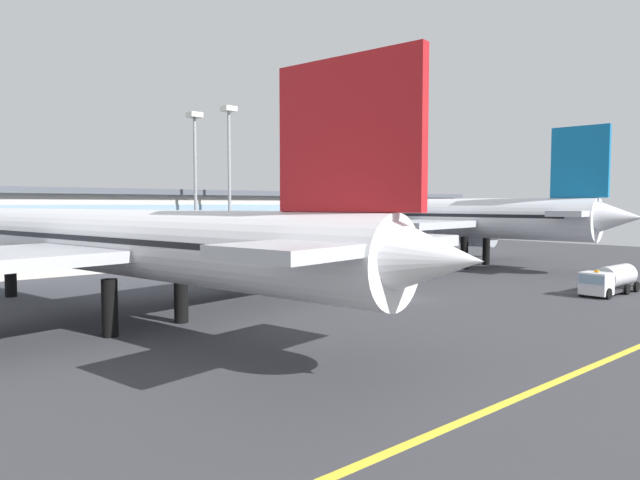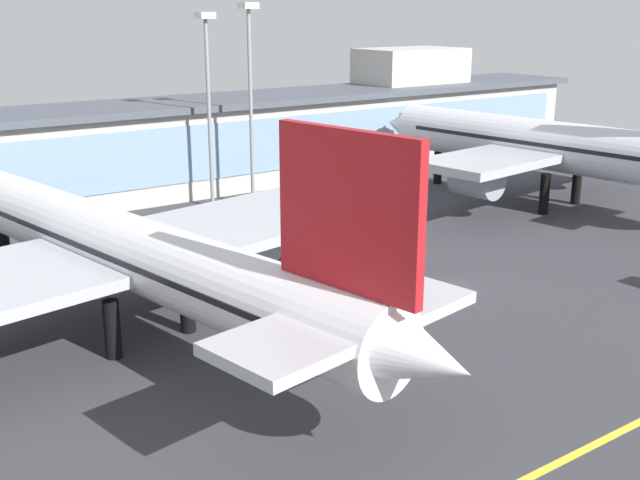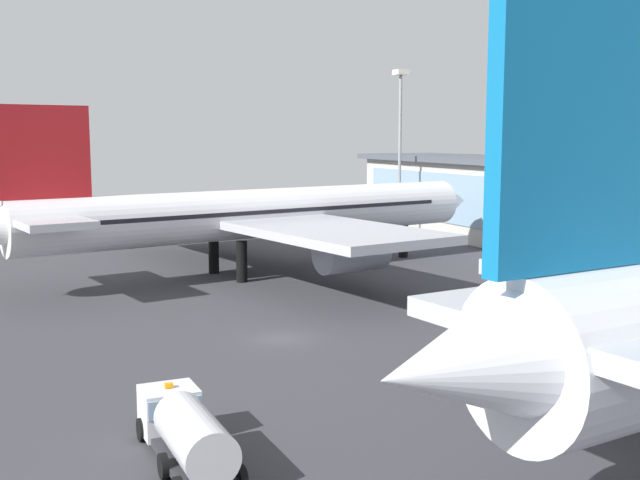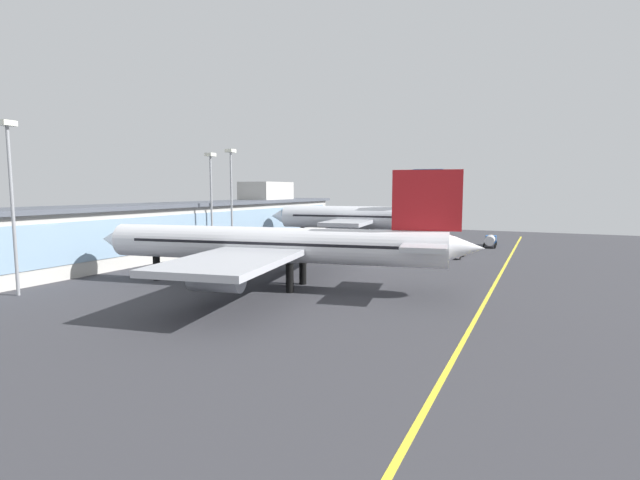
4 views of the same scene
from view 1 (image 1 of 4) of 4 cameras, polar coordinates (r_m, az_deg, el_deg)
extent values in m
plane|color=#38383D|center=(56.26, 8.73, -5.90)|extent=(180.00, 180.00, 0.00)
cube|color=beige|center=(92.28, -13.54, 1.07)|extent=(126.08, 12.00, 10.58)
cube|color=#84A3BC|center=(86.93, -11.71, 1.29)|extent=(121.04, 0.20, 6.77)
cube|color=#4C515B|center=(92.21, -13.59, 4.61)|extent=(129.08, 14.00, 0.80)
cube|color=beige|center=(116.10, 2.83, 5.77)|extent=(16.00, 10.00, 6.00)
cylinder|color=black|center=(42.51, -20.37, -6.42)|extent=(1.10, 1.10, 4.05)
cylinder|color=black|center=(45.85, -13.79, -5.57)|extent=(1.10, 1.10, 4.05)
cylinder|color=black|center=(64.69, -28.66, -3.24)|extent=(1.10, 1.10, 4.05)
cylinder|color=silver|center=(47.03, -19.83, -0.17)|extent=(13.92, 50.99, 5.07)
cone|color=silver|center=(27.62, 10.84, -1.78)|extent=(5.22, 6.24, 4.31)
cube|color=black|center=(47.01, -19.84, 0.29)|extent=(12.54, 42.98, 0.41)
cube|color=#B7BAC1|center=(47.08, -19.81, -0.94)|extent=(48.80, 20.34, 0.81)
cylinder|color=#999EA8|center=(56.61, -9.18, -2.06)|extent=(4.65, 7.14, 3.55)
cube|color=red|center=(30.30, 2.77, 10.52)|extent=(2.21, 9.13, 8.11)
cube|color=#B7BAC1|center=(30.16, 2.74, -0.54)|extent=(15.91, 8.17, 0.65)
cylinder|color=black|center=(83.58, 14.30, -1.25)|extent=(1.10, 1.10, 4.61)
cylinder|color=black|center=(89.73, 16.36, -0.96)|extent=(1.10, 1.10, 4.61)
cylinder|color=black|center=(96.24, 5.59, -0.53)|extent=(1.10, 1.10, 4.61)
cylinder|color=silver|center=(87.86, 13.56, 2.19)|extent=(10.56, 40.19, 5.76)
cone|color=silver|center=(100.02, 2.62, 2.45)|extent=(6.06, 5.81, 5.47)
cone|color=silver|center=(79.72, 27.54, 2.05)|extent=(5.63, 6.88, 4.89)
cube|color=#84A3BC|center=(97.92, 4.12, 3.01)|extent=(4.78, 4.53, 1.73)
cube|color=black|center=(87.85, 13.57, 2.47)|extent=(9.84, 33.88, 0.46)
cube|color=#B7BAC1|center=(87.88, 13.56, 1.72)|extent=(36.84, 13.85, 0.92)
cylinder|color=#999EA8|center=(80.07, 9.18, -0.03)|extent=(4.63, 5.62, 4.03)
cylinder|color=#999EA8|center=(97.55, 15.63, 0.53)|extent=(4.63, 5.62, 4.03)
cube|color=#0F6BA8|center=(81.11, 24.65, 7.13)|extent=(1.56, 7.19, 9.21)
cube|color=#B7BAC1|center=(80.94, 24.53, 2.45)|extent=(11.95, 5.74, 0.74)
cylinder|color=black|center=(62.12, 27.00, -4.84)|extent=(1.10, 0.30, 1.10)
cylinder|color=black|center=(63.12, 24.81, -4.65)|extent=(1.10, 0.30, 1.10)
cylinder|color=black|center=(66.27, 28.47, -4.37)|extent=(1.10, 0.30, 1.10)
cylinder|color=black|center=(67.22, 26.39, -4.20)|extent=(1.10, 0.30, 1.10)
cylinder|color=black|center=(68.62, 29.21, -4.13)|extent=(1.10, 0.30, 1.10)
cylinder|color=black|center=(69.53, 27.19, -3.97)|extent=(1.10, 0.30, 1.10)
cube|color=#2D2D33|center=(66.58, 27.36, -4.39)|extent=(7.56, 2.34, 0.30)
cube|color=silver|center=(62.74, 26.01, -3.94)|extent=(2.34, 2.60, 2.20)
cube|color=#84A3BC|center=(62.68, 26.02, -3.51)|extent=(2.44, 2.50, 0.88)
cylinder|color=silver|center=(66.92, 27.57, -3.23)|extent=(5.58, 2.30, 2.30)
cube|color=orange|center=(62.60, 26.04, -2.84)|extent=(0.30, 0.40, 0.20)
cylinder|color=gray|center=(82.09, -12.40, 4.54)|extent=(0.44, 0.44, 21.35)
cube|color=silver|center=(83.01, -12.51, 12.17)|extent=(1.80, 1.80, 0.70)
cylinder|color=gray|center=(82.38, -9.08, 4.93)|extent=(0.44, 0.44, 22.38)
cube|color=silver|center=(83.44, -9.16, 12.88)|extent=(1.80, 1.80, 0.70)
camera|label=2|loc=(15.21, 153.68, 56.78)|focal=43.43mm
camera|label=3|loc=(94.37, 39.49, 5.92)|focal=43.90mm
camera|label=4|loc=(43.37, -121.36, 4.83)|focal=26.60mm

